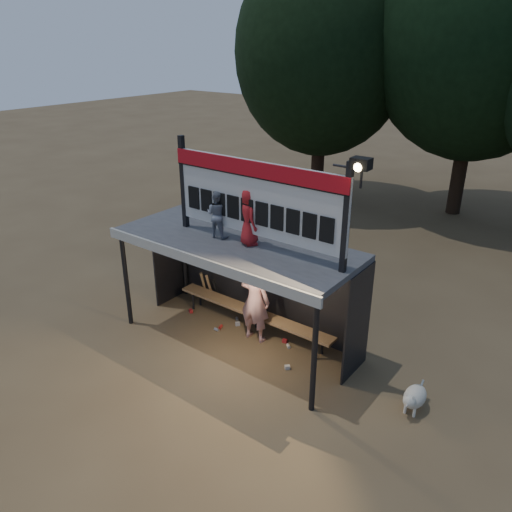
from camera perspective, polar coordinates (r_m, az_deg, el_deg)
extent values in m
plane|color=brown|center=(10.89, -2.14, -9.62)|extent=(80.00, 80.00, 0.00)
imported|color=white|center=(10.47, -0.12, -5.03)|extent=(0.71, 0.49, 1.89)
imported|color=gray|center=(9.86, -4.44, 4.77)|extent=(0.52, 0.44, 0.95)
imported|color=#AD1A1E|center=(9.46, -0.78, 4.49)|extent=(0.64, 0.62, 1.10)
cube|color=#424245|center=(9.84, -2.34, 1.46)|extent=(5.00, 2.00, 0.12)
cube|color=beige|center=(9.15, -6.37, -0.71)|extent=(5.10, 0.06, 0.20)
cylinder|color=black|center=(11.34, -14.62, -2.63)|extent=(0.10, 0.10, 2.20)
cylinder|color=black|center=(8.53, 6.67, -11.37)|extent=(0.10, 0.10, 2.20)
cylinder|color=black|center=(12.40, -8.22, 0.27)|extent=(0.10, 0.10, 2.20)
cylinder|color=black|center=(9.90, 12.06, -6.41)|extent=(0.10, 0.10, 2.20)
cube|color=black|center=(11.03, 1.05, -2.55)|extent=(5.00, 0.04, 2.20)
cube|color=black|center=(12.22, -9.87, -0.22)|extent=(0.04, 1.00, 2.20)
cube|color=black|center=(9.55, 11.55, -7.57)|extent=(0.04, 1.00, 2.20)
cylinder|color=black|center=(10.61, 1.09, 2.54)|extent=(5.00, 0.06, 0.06)
cube|color=black|center=(10.38, -8.27, 8.32)|extent=(0.10, 0.10, 1.90)
cube|color=black|center=(8.28, 10.29, 4.20)|extent=(0.10, 0.10, 1.90)
cube|color=silver|center=(9.20, -0.01, 6.57)|extent=(3.80, 0.08, 1.40)
cube|color=#B90D17|center=(9.02, -0.21, 9.90)|extent=(3.80, 0.04, 0.28)
cube|color=black|center=(9.05, -0.22, 8.97)|extent=(3.80, 0.02, 0.03)
cube|color=black|center=(10.20, -7.10, 6.64)|extent=(0.27, 0.03, 0.45)
cube|color=black|center=(9.97, -5.68, 6.31)|extent=(0.27, 0.03, 0.45)
cube|color=black|center=(9.76, -4.20, 5.97)|extent=(0.27, 0.03, 0.45)
cube|color=black|center=(9.54, -2.65, 5.60)|extent=(0.27, 0.03, 0.45)
cube|color=black|center=(9.34, -1.03, 5.22)|extent=(0.27, 0.03, 0.45)
cube|color=black|center=(9.15, 0.65, 4.81)|extent=(0.27, 0.03, 0.45)
cube|color=black|center=(8.96, 2.41, 4.39)|extent=(0.27, 0.03, 0.45)
cube|color=black|center=(8.78, 4.23, 3.94)|extent=(0.27, 0.03, 0.45)
cube|color=black|center=(8.62, 6.13, 3.46)|extent=(0.27, 0.03, 0.45)
cube|color=black|center=(8.46, 8.09, 2.97)|extent=(0.27, 0.03, 0.45)
cylinder|color=black|center=(8.06, 10.41, 9.97)|extent=(0.50, 0.04, 0.04)
cylinder|color=black|center=(7.99, 11.94, 8.62)|extent=(0.04, 0.04, 0.30)
cube|color=black|center=(7.89, 11.93, 10.30)|extent=(0.30, 0.22, 0.18)
sphere|color=#FFD88C|center=(7.82, 11.61, 9.91)|extent=(0.14, 0.14, 0.14)
cube|color=#997348|center=(11.02, -0.36, -6.41)|extent=(4.00, 0.35, 0.06)
cylinder|color=black|center=(12.04, -7.18, -5.07)|extent=(0.05, 0.05, 0.45)
cylinder|color=black|center=(12.19, -6.40, -4.65)|extent=(0.05, 0.05, 0.45)
cylinder|color=black|center=(11.06, -0.74, -7.67)|extent=(0.05, 0.05, 0.45)
cylinder|color=black|center=(11.22, 0.02, -7.16)|extent=(0.05, 0.05, 0.45)
cylinder|color=black|center=(10.27, 6.91, -10.59)|extent=(0.05, 0.05, 0.45)
cylinder|color=black|center=(10.44, 7.60, -9.98)|extent=(0.05, 0.05, 0.45)
cylinder|color=black|center=(20.06, 7.12, 11.70)|extent=(0.50, 0.50, 3.74)
ellipsoid|color=black|center=(19.64, 7.69, 22.18)|extent=(6.46, 6.46, 7.48)
cylinder|color=black|center=(19.52, 22.44, 10.45)|extent=(0.50, 0.50, 4.18)
ellipsoid|color=black|center=(19.13, 24.47, 22.37)|extent=(7.22, 7.22, 8.36)
ellipsoid|color=beige|center=(9.40, 17.70, -15.06)|extent=(0.36, 0.58, 0.36)
sphere|color=beige|center=(9.13, 17.13, -15.56)|extent=(0.22, 0.22, 0.22)
cone|color=beige|center=(9.07, 16.88, -16.00)|extent=(0.10, 0.10, 0.10)
cone|color=beige|center=(9.06, 16.86, -15.04)|extent=(0.06, 0.06, 0.07)
cone|color=beige|center=(9.04, 17.46, -15.24)|extent=(0.06, 0.06, 0.07)
cylinder|color=white|center=(9.39, 16.68, -16.36)|extent=(0.05, 0.05, 0.18)
cylinder|color=#EFE7CE|center=(9.35, 17.63, -16.67)|extent=(0.05, 0.05, 0.18)
cylinder|color=beige|center=(9.66, 17.50, -15.18)|extent=(0.05, 0.05, 0.18)
cylinder|color=beige|center=(9.63, 18.41, -15.47)|extent=(0.05, 0.05, 0.18)
cylinder|color=beige|center=(9.59, 18.40, -13.77)|extent=(0.04, 0.16, 0.14)
cylinder|color=olive|center=(12.18, -5.93, -3.54)|extent=(0.08, 0.27, 0.84)
cylinder|color=#A47A4C|center=(12.06, -5.23, -3.81)|extent=(0.08, 0.30, 0.83)
cylinder|color=black|center=(11.94, -4.52, -4.08)|extent=(0.08, 0.33, 0.83)
cube|color=#AC1D1D|center=(11.98, -7.46, -6.25)|extent=(0.12, 0.11, 0.08)
cylinder|color=#A6A6AB|center=(11.57, -2.18, -7.24)|extent=(0.13, 0.13, 0.07)
cube|color=beige|center=(10.05, 3.60, -12.57)|extent=(0.12, 0.12, 0.08)
cylinder|color=red|center=(11.31, -4.07, -8.08)|extent=(0.10, 0.14, 0.07)
cube|color=#A6A6AB|center=(11.39, -2.12, -7.76)|extent=(0.12, 0.12, 0.08)
cylinder|color=beige|center=(10.67, 3.71, -10.23)|extent=(0.13, 0.13, 0.07)
cube|color=maroon|center=(10.82, 3.31, -9.66)|extent=(0.11, 0.09, 0.08)
cylinder|color=silver|center=(11.22, -4.52, -8.37)|extent=(0.12, 0.07, 0.07)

